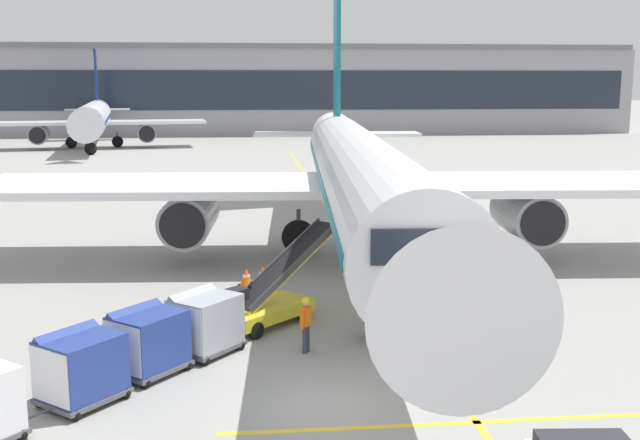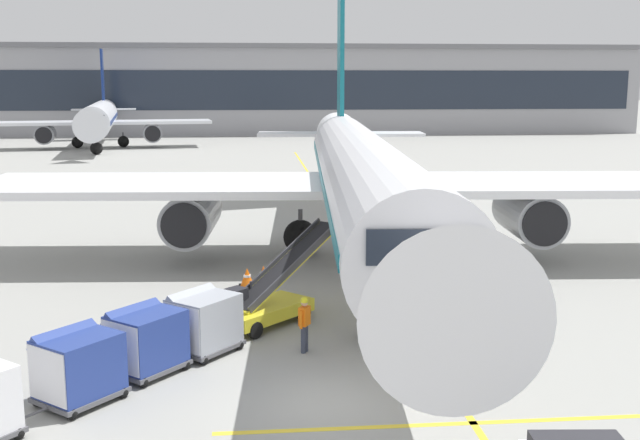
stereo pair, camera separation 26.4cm
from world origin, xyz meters
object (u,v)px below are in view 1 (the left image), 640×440
(ground_crew_by_carts, at_px, (191,328))
(safety_cone_engine_keepout, at_px, (263,276))
(baggage_cart_third, at_px, (80,366))
(belt_loader, at_px, (269,298))
(parked_airplane, at_px, (359,175))
(baggage_cart_second, at_px, (147,340))
(ground_crew_by_loader, at_px, (306,321))
(safety_cone_wingtip, at_px, (246,278))
(distant_airplane, at_px, (93,119))
(baggage_cart_lead, at_px, (204,321))

(ground_crew_by_carts, relative_size, safety_cone_engine_keepout, 2.21)
(baggage_cart_third, bearing_deg, belt_loader, 50.28)
(parked_airplane, distance_m, baggage_cart_second, 16.11)
(safety_cone_engine_keepout, bearing_deg, baggage_cart_second, -110.73)
(baggage_cart_third, bearing_deg, ground_crew_by_loader, 27.29)
(safety_cone_wingtip, bearing_deg, baggage_cart_third, -111.63)
(baggage_cart_third, height_order, ground_crew_by_carts, baggage_cart_third)
(parked_airplane, xyz_separation_m, ground_crew_by_carts, (-6.90, -12.70, -2.91))
(baggage_cart_third, relative_size, distant_airplane, 0.07)
(baggage_cart_second, height_order, baggage_cart_third, same)
(belt_loader, distance_m, safety_cone_engine_keepout, 5.07)
(belt_loader, bearing_deg, baggage_cart_third, -129.72)
(ground_crew_by_carts, bearing_deg, baggage_cart_second, -141.53)
(ground_crew_by_carts, xyz_separation_m, safety_cone_engine_keepout, (2.33, 8.32, -0.61))
(baggage_cart_third, relative_size, safety_cone_engine_keepout, 3.30)
(ground_crew_by_carts, height_order, safety_cone_wingtip, ground_crew_by_carts)
(belt_loader, xyz_separation_m, ground_crew_by_carts, (-2.41, -3.28, 0.11))
(ground_crew_by_loader, bearing_deg, baggage_cart_second, -164.68)
(baggage_cart_lead, height_order, distant_airplane, distant_airplane)
(baggage_cart_lead, distance_m, safety_cone_wingtip, 7.60)
(safety_cone_wingtip, bearing_deg, parked_airplane, 41.50)
(baggage_cart_lead, bearing_deg, safety_cone_engine_keepout, 75.60)
(parked_airplane, xyz_separation_m, belt_loader, (-4.50, -9.42, -3.02))
(baggage_cart_second, distance_m, distant_airplane, 77.24)
(baggage_cart_third, height_order, safety_cone_engine_keepout, baggage_cart_third)
(parked_airplane, xyz_separation_m, safety_cone_wingtip, (-5.24, -4.63, -3.53))
(baggage_cart_lead, height_order, ground_crew_by_carts, baggage_cart_lead)
(belt_loader, distance_m, distant_airplane, 73.95)
(ground_crew_by_loader, distance_m, ground_crew_by_carts, 3.43)
(baggage_cart_second, distance_m, safety_cone_engine_keepout, 9.92)
(belt_loader, relative_size, ground_crew_by_carts, 2.63)
(baggage_cart_second, relative_size, baggage_cart_third, 1.00)
(distant_airplane, bearing_deg, baggage_cart_second, -78.56)
(belt_loader, distance_m, safety_cone_wingtip, 4.87)
(baggage_cart_second, bearing_deg, belt_loader, 49.60)
(belt_loader, height_order, safety_cone_wingtip, belt_loader)
(safety_cone_engine_keepout, relative_size, distant_airplane, 0.02)
(baggage_cart_third, bearing_deg, parked_airplane, 58.37)
(ground_crew_by_loader, xyz_separation_m, ground_crew_by_carts, (-3.42, -0.32, 0.00))
(ground_crew_by_loader, relative_size, safety_cone_wingtip, 2.25)
(ground_crew_by_carts, xyz_separation_m, safety_cone_wingtip, (1.67, 8.06, -0.62))
(baggage_cart_second, height_order, distant_airplane, distant_airplane)
(baggage_cart_third, bearing_deg, baggage_cart_lead, 48.76)
(belt_loader, xyz_separation_m, ground_crew_by_loader, (1.01, -2.95, 0.11))
(belt_loader, height_order, ground_crew_by_carts, belt_loader)
(parked_airplane, relative_size, safety_cone_wingtip, 57.97)
(belt_loader, relative_size, baggage_cart_lead, 1.76)
(baggage_cart_lead, bearing_deg, ground_crew_by_loader, -5.25)
(baggage_cart_third, bearing_deg, distant_airplane, 100.12)
(belt_loader, height_order, safety_cone_engine_keepout, belt_loader)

